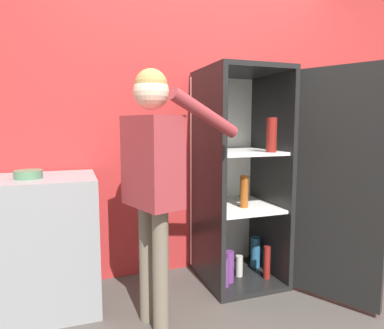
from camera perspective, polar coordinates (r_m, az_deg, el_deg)
ground_plane at (r=2.35m, az=8.60°, el=-25.09°), size 12.00×12.00×0.00m
wall_back at (r=2.90m, az=-0.16°, el=7.45°), size 7.00×0.06×2.55m
refrigerator at (r=2.68m, az=10.41°, el=-2.67°), size 0.91×1.16×1.65m
person at (r=2.03m, az=-6.46°, el=-0.13°), size 0.69×0.48×1.56m
counter at (r=2.53m, az=-24.26°, el=-12.04°), size 0.75×0.58×0.90m
bowl at (r=2.40m, az=-25.63°, el=-1.49°), size 0.17×0.17×0.05m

